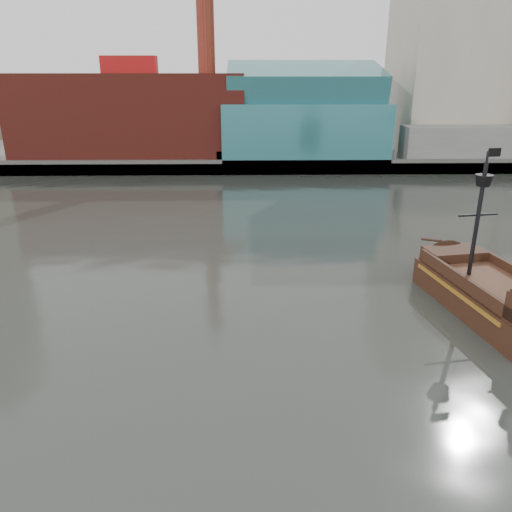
{
  "coord_description": "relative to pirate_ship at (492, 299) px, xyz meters",
  "views": [
    {
      "loc": [
        -0.91,
        -26.01,
        17.01
      ],
      "look_at": [
        -0.15,
        9.39,
        4.0
      ],
      "focal_mm": 35.0,
      "sensor_mm": 36.0,
      "label": 1
    }
  ],
  "objects": [
    {
      "name": "ground",
      "position": [
        -17.42,
        -7.33,
        -1.17
      ],
      "size": [
        400.0,
        400.0,
        0.0
      ],
      "primitive_type": "plane",
      "color": "#252723",
      "rests_on": "ground"
    },
    {
      "name": "seawall",
      "position": [
        -17.42,
        55.17,
        0.13
      ],
      "size": [
        220.0,
        1.0,
        2.6
      ],
      "primitive_type": "cube",
      "color": "#4C4C49",
      "rests_on": "ground"
    },
    {
      "name": "skyline",
      "position": [
        -12.22,
        77.23,
        23.38
      ],
      "size": [
        149.0,
        45.0,
        62.0
      ],
      "color": "brown",
      "rests_on": "promenade_far"
    },
    {
      "name": "pirate_ship",
      "position": [
        0.0,
        0.0,
        0.0
      ],
      "size": [
        7.78,
        17.88,
        12.94
      ],
      "rotation": [
        0.0,
        0.0,
        0.16
      ],
      "color": "black",
      "rests_on": "ground"
    },
    {
      "name": "promenade_far",
      "position": [
        -17.42,
        84.67,
        -0.17
      ],
      "size": [
        220.0,
        60.0,
        2.0
      ],
      "primitive_type": "cube",
      "color": "slate",
      "rests_on": "ground"
    }
  ]
}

